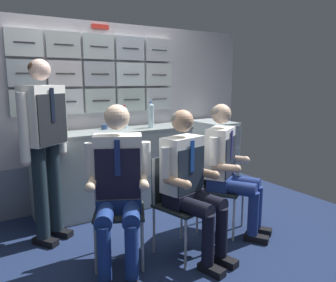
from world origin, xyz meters
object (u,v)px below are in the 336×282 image
(coffee_cup_white, at_px, (105,127))
(service_trolley, at_px, (213,154))
(folding_chair_right, at_px, (175,193))
(folding_chair_left, at_px, (120,198))
(folding_chair_by_counter, at_px, (212,179))
(crew_member_standing, at_px, (44,136))
(water_bottle_tall, at_px, (125,117))
(crew_member_right, at_px, (190,178))
(crew_member_left, at_px, (118,180))
(crew_member_by_counter, at_px, (228,163))

(coffee_cup_white, bearing_deg, service_trolley, -7.86)
(folding_chair_right, bearing_deg, coffee_cup_white, 96.01)
(folding_chair_left, xyz_separation_m, folding_chair_by_counter, (0.99, 0.01, 0.00))
(crew_member_standing, distance_m, coffee_cup_white, 0.93)
(service_trolley, distance_m, water_bottle_tall, 1.33)
(crew_member_right, height_order, folding_chair_by_counter, crew_member_right)
(service_trolley, distance_m, folding_chair_right, 1.70)
(folding_chair_right, relative_size, water_bottle_tall, 3.13)
(crew_member_right, height_order, crew_member_standing, crew_member_standing)
(service_trolley, distance_m, crew_member_left, 2.13)
(folding_chair_left, distance_m, crew_member_by_counter, 1.10)
(crew_member_by_counter, distance_m, water_bottle_tall, 1.39)
(crew_member_left, bearing_deg, service_trolley, 30.50)
(service_trolley, relative_size, crew_member_by_counter, 0.75)
(folding_chair_by_counter, relative_size, crew_member_by_counter, 0.67)
(crew_member_right, bearing_deg, crew_member_standing, 135.80)
(service_trolley, relative_size, water_bottle_tall, 3.54)
(crew_member_standing, xyz_separation_m, coffee_cup_white, (0.77, 0.53, -0.03))
(folding_chair_right, distance_m, coffee_cup_white, 1.37)
(coffee_cup_white, bearing_deg, crew_member_right, -83.03)
(service_trolley, distance_m, crew_member_by_counter, 1.28)
(folding_chair_left, relative_size, crew_member_right, 0.67)
(crew_member_standing, bearing_deg, service_trolley, 8.43)
(crew_member_left, height_order, folding_chair_by_counter, crew_member_left)
(service_trolley, height_order, folding_chair_by_counter, service_trolley)
(folding_chair_left, bearing_deg, crew_member_by_counter, -6.68)
(service_trolley, bearing_deg, folding_chair_right, -140.11)
(crew_member_right, distance_m, coffee_cup_white, 1.48)
(folding_chair_left, height_order, folding_chair_right, same)
(folding_chair_right, xyz_separation_m, folding_chair_by_counter, (0.54, 0.16, 0.00))
(folding_chair_left, distance_m, folding_chair_by_counter, 0.99)
(folding_chair_left, height_order, crew_member_standing, crew_member_standing)
(folding_chair_left, relative_size, crew_member_standing, 0.50)
(service_trolley, xyz_separation_m, folding_chair_by_counter, (-0.77, -0.93, 0.01))
(folding_chair_right, relative_size, crew_member_by_counter, 0.67)
(folding_chair_by_counter, bearing_deg, water_bottle_tall, 111.53)
(folding_chair_left, height_order, folding_chair_by_counter, same)
(service_trolley, height_order, crew_member_standing, crew_member_standing)
(crew_member_right, height_order, crew_member_by_counter, crew_member_by_counter)
(crew_member_right, bearing_deg, crew_member_by_counter, 17.57)
(service_trolley, relative_size, crew_member_right, 0.76)
(folding_chair_by_counter, relative_size, coffee_cup_white, 12.50)
(crew_member_right, bearing_deg, service_trolley, 44.59)
(service_trolley, relative_size, folding_chair_by_counter, 1.13)
(water_bottle_tall, bearing_deg, crew_member_standing, -153.75)
(service_trolley, distance_m, folding_chair_left, 1.99)
(crew_member_by_counter, xyz_separation_m, water_bottle_tall, (-0.52, 1.23, 0.36))
(folding_chair_right, xyz_separation_m, crew_member_standing, (-0.91, 0.76, 0.47))
(folding_chair_left, relative_size, folding_chair_right, 1.00)
(folding_chair_right, relative_size, folding_chair_by_counter, 1.00)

